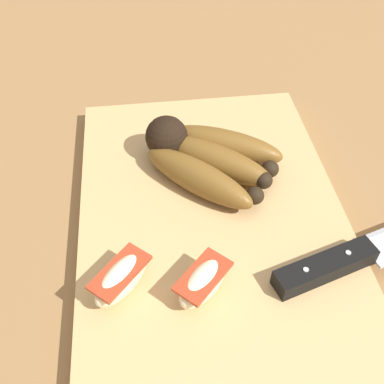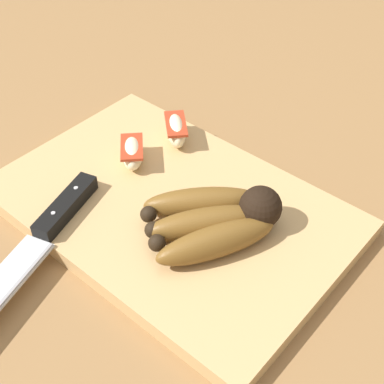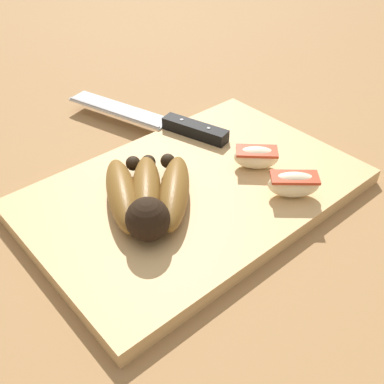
# 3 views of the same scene
# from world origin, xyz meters

# --- Properties ---
(ground_plane) EXTENTS (6.00, 6.00, 0.00)m
(ground_plane) POSITION_xyz_m (0.00, 0.00, 0.00)
(ground_plane) COLOR olive
(cutting_board) EXTENTS (0.41, 0.27, 0.02)m
(cutting_board) POSITION_xyz_m (-0.01, 0.01, 0.01)
(cutting_board) COLOR tan
(cutting_board) RESTS_ON ground_plane
(banana_bunch) EXTENTS (0.15, 0.16, 0.05)m
(banana_bunch) POSITION_xyz_m (0.06, 0.01, 0.04)
(banana_bunch) COLOR black
(banana_bunch) RESTS_ON cutting_board
(chefs_knife) EXTENTS (0.11, 0.28, 0.02)m
(chefs_knife) POSITION_xyz_m (-0.07, -0.12, 0.03)
(chefs_knife) COLOR silver
(chefs_knife) RESTS_ON cutting_board
(apple_wedge_near) EXTENTS (0.06, 0.06, 0.03)m
(apple_wedge_near) POSITION_xyz_m (-0.09, 0.03, 0.04)
(apple_wedge_near) COLOR beige
(apple_wedge_near) RESTS_ON cutting_board
(apple_wedge_middle) EXTENTS (0.06, 0.06, 0.03)m
(apple_wedge_middle) POSITION_xyz_m (-0.08, 0.10, 0.04)
(apple_wedge_middle) COLOR beige
(apple_wedge_middle) RESTS_ON cutting_board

